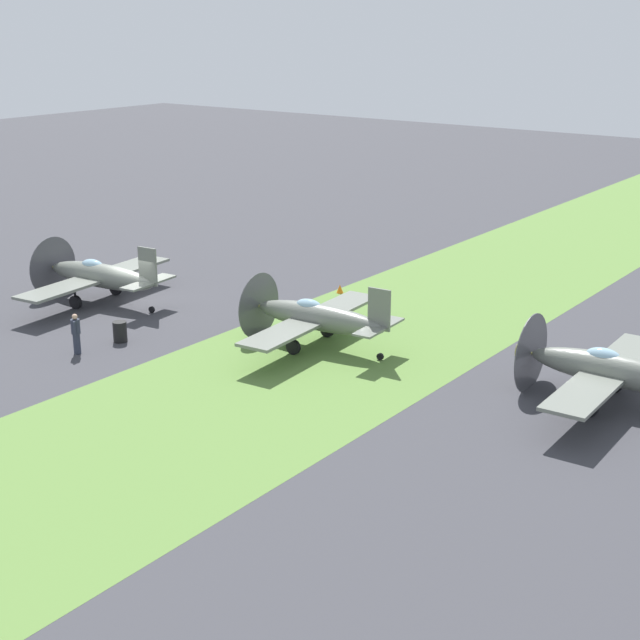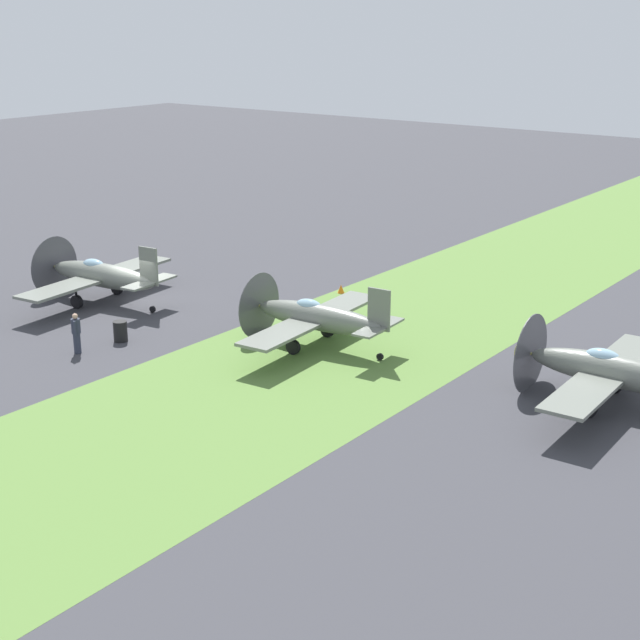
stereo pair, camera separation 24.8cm
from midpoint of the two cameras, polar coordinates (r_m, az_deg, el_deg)
name	(u,v)px [view 2 (the right image)]	position (r m, az deg, el deg)	size (l,w,h in m)	color
ground_plane	(144,307)	(46.56, -10.41, 0.78)	(160.00, 160.00, 0.00)	#38383D
grass_verge	(331,354)	(39.39, 0.84, -2.09)	(120.00, 11.00, 0.01)	#567A38
airplane_lead	(101,275)	(47.37, -12.92, 2.65)	(9.31, 7.37, 3.30)	slate
airplane_wingman	(317,317)	(39.91, -0.01, 0.18)	(8.89, 7.03, 3.16)	slate
airplane_trail	(613,371)	(35.38, 17.43, -2.94)	(9.20, 7.30, 3.29)	slate
ground_crew_chief	(76,332)	(40.53, -14.29, -0.72)	(0.50, 0.45, 1.73)	#2D3342
fuel_drum	(120,331)	(41.74, -11.76, -0.66)	(0.60, 0.60, 0.90)	black
runway_marker_cone	(341,289)	(48.07, 1.42, 1.89)	(0.36, 0.36, 0.44)	orange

